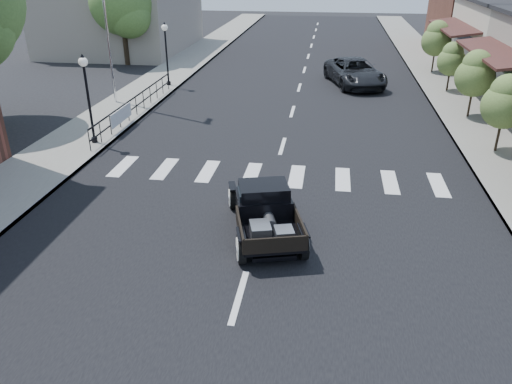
# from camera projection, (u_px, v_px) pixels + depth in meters

# --- Properties ---
(ground) EXTENTS (120.00, 120.00, 0.00)m
(ground) POSITION_uv_depth(u_px,v_px,m) (258.00, 232.00, 14.05)
(ground) COLOR black
(ground) RESTS_ON ground
(road) EXTENTS (14.00, 80.00, 0.02)m
(road) POSITION_uv_depth(u_px,v_px,m) (297.00, 96.00, 27.43)
(road) COLOR black
(road) RESTS_ON ground
(road_markings) EXTENTS (12.00, 60.00, 0.06)m
(road_markings) POSITION_uv_depth(u_px,v_px,m) (289.00, 124.00, 22.97)
(road_markings) COLOR silver
(road_markings) RESTS_ON ground
(sidewalk_left) EXTENTS (3.00, 80.00, 0.15)m
(sidewalk_left) POSITION_uv_depth(u_px,v_px,m) (149.00, 90.00, 28.53)
(sidewalk_left) COLOR gray
(sidewalk_left) RESTS_ON ground
(sidewalk_right) EXTENTS (3.00, 80.00, 0.15)m
(sidewalk_right) POSITION_uv_depth(u_px,v_px,m) (458.00, 101.00, 26.28)
(sidewalk_right) COLOR gray
(sidewalk_right) RESTS_ON ground
(low_building_left) EXTENTS (10.00, 12.00, 5.00)m
(low_building_left) POSITION_uv_depth(u_px,v_px,m) (123.00, 18.00, 39.95)
(low_building_left) COLOR gray
(low_building_left) RESTS_ON ground
(far_building_right) EXTENTS (11.00, 10.00, 7.00)m
(far_building_right) POSITION_uv_depth(u_px,v_px,m) (512.00, 5.00, 39.06)
(far_building_right) COLOR brown
(far_building_right) RESTS_ON ground
(railing) EXTENTS (0.08, 10.00, 1.00)m
(railing) POSITION_uv_depth(u_px,v_px,m) (136.00, 104.00, 23.66)
(railing) COLOR black
(railing) RESTS_ON sidewalk_left
(banner) EXTENTS (0.04, 2.20, 0.60)m
(banner) POSITION_uv_depth(u_px,v_px,m) (122.00, 121.00, 21.95)
(banner) COLOR silver
(banner) RESTS_ON sidewalk_left
(lamp_post_b) EXTENTS (0.36, 0.36, 3.53)m
(lamp_post_b) POSITION_uv_depth(u_px,v_px,m) (89.00, 100.00, 19.58)
(lamp_post_b) COLOR black
(lamp_post_b) RESTS_ON sidewalk_left
(lamp_post_c) EXTENTS (0.36, 0.36, 3.53)m
(lamp_post_c) POSITION_uv_depth(u_px,v_px,m) (167.00, 54.00, 28.51)
(lamp_post_c) COLOR black
(lamp_post_c) RESTS_ON sidewalk_left
(big_tree_far) EXTENTS (4.28, 4.28, 6.28)m
(big_tree_far) POSITION_uv_depth(u_px,v_px,m) (123.00, 18.00, 33.99)
(big_tree_far) COLOR #486D2E
(big_tree_far) RESTS_ON ground
(small_tree_b) EXTENTS (1.72, 1.72, 2.86)m
(small_tree_b) POSITION_uv_depth(u_px,v_px,m) (503.00, 115.00, 18.85)
(small_tree_b) COLOR #536C31
(small_tree_b) RESTS_ON sidewalk_right
(small_tree_c) EXTENTS (1.78, 1.78, 2.97)m
(small_tree_c) POSITION_uv_depth(u_px,v_px,m) (473.00, 85.00, 22.95)
(small_tree_c) COLOR #536C31
(small_tree_c) RESTS_ON sidewalk_right
(small_tree_d) EXTENTS (1.53, 1.53, 2.56)m
(small_tree_d) POSITION_uv_depth(u_px,v_px,m) (450.00, 67.00, 27.55)
(small_tree_d) COLOR #536C31
(small_tree_d) RESTS_ON sidewalk_right
(small_tree_e) EXTENTS (1.86, 1.86, 3.09)m
(small_tree_e) POSITION_uv_depth(u_px,v_px,m) (435.00, 47.00, 31.91)
(small_tree_e) COLOR #536C31
(small_tree_e) RESTS_ON sidewalk_right
(hotrod_pickup) EXTENTS (2.97, 4.49, 1.43)m
(hotrod_pickup) POSITION_uv_depth(u_px,v_px,m) (264.00, 210.00, 13.74)
(hotrod_pickup) COLOR black
(hotrod_pickup) RESTS_ON ground
(second_car) EXTENTS (3.98, 5.99, 1.53)m
(second_car) POSITION_uv_depth(u_px,v_px,m) (355.00, 72.00, 29.47)
(second_car) COLOR black
(second_car) RESTS_ON ground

